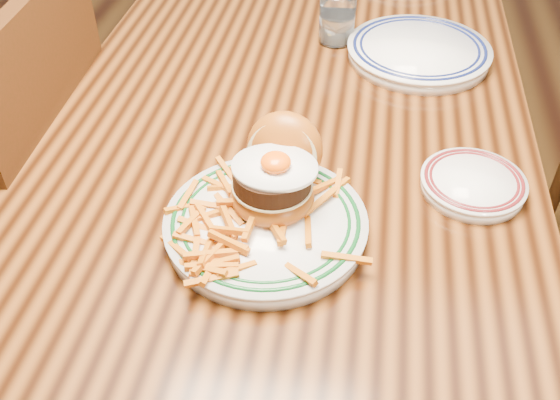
% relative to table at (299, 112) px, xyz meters
% --- Properties ---
extents(floor, '(6.00, 6.00, 0.00)m').
position_rel_table_xyz_m(floor, '(0.00, 0.00, -0.66)').
color(floor, black).
rests_on(floor, ground).
extents(table, '(0.85, 1.60, 0.75)m').
position_rel_table_xyz_m(table, '(0.00, 0.00, 0.00)').
color(table, black).
rests_on(table, floor).
extents(chair_left, '(0.47, 0.47, 0.96)m').
position_rel_table_xyz_m(chair_left, '(-0.55, -0.20, -0.15)').
color(chair_left, '#381A0B').
rests_on(chair_left, floor).
extents(main_plate, '(0.29, 0.30, 0.14)m').
position_rel_table_xyz_m(main_plate, '(0.01, -0.43, 0.13)').
color(main_plate, white).
rests_on(main_plate, table).
extents(side_plate, '(0.16, 0.16, 0.02)m').
position_rel_table_xyz_m(side_plate, '(0.31, -0.30, 0.10)').
color(side_plate, white).
rests_on(side_plate, table).
extents(rear_plate, '(0.29, 0.29, 0.03)m').
position_rel_table_xyz_m(rear_plate, '(0.23, 0.10, 0.11)').
color(rear_plate, white).
rests_on(rear_plate, table).
extents(water_glass, '(0.07, 0.07, 0.11)m').
position_rel_table_xyz_m(water_glass, '(0.06, 0.15, 0.14)').
color(water_glass, white).
rests_on(water_glass, table).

